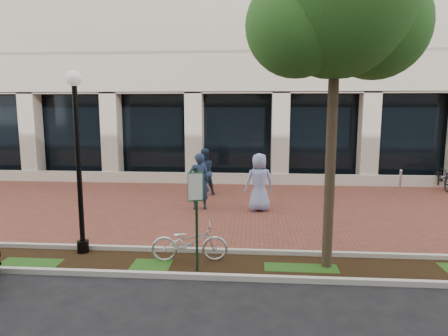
# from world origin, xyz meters

# --- Properties ---
(ground) EXTENTS (120.00, 120.00, 0.00)m
(ground) POSITION_xyz_m (0.00, 0.00, 0.00)
(ground) COLOR black
(ground) RESTS_ON ground
(brick_plaza) EXTENTS (40.00, 9.00, 0.01)m
(brick_plaza) POSITION_xyz_m (0.00, 0.00, 0.01)
(brick_plaza) COLOR brown
(brick_plaza) RESTS_ON ground
(planting_strip) EXTENTS (40.00, 1.50, 0.01)m
(planting_strip) POSITION_xyz_m (0.00, -5.25, 0.01)
(planting_strip) COLOR black
(planting_strip) RESTS_ON ground
(curb_plaza_side) EXTENTS (40.00, 0.12, 0.12)m
(curb_plaza_side) POSITION_xyz_m (0.00, -4.50, 0.06)
(curb_plaza_side) COLOR beige
(curb_plaza_side) RESTS_ON ground
(curb_street_side) EXTENTS (40.00, 0.12, 0.12)m
(curb_street_side) POSITION_xyz_m (0.00, -6.00, 0.06)
(curb_street_side) COLOR beige
(curb_street_side) RESTS_ON ground
(parking_sign) EXTENTS (0.34, 0.07, 2.27)m
(parking_sign) POSITION_xyz_m (-0.38, -5.61, 1.46)
(parking_sign) COLOR #14381D
(parking_sign) RESTS_ON ground
(lamppost) EXTENTS (0.36, 0.36, 4.34)m
(lamppost) POSITION_xyz_m (-3.31, -4.70, 2.45)
(lamppost) COLOR black
(lamppost) RESTS_ON ground
(street_tree) EXTENTS (3.85, 3.21, 7.28)m
(street_tree) POSITION_xyz_m (2.51, -5.10, 5.47)
(street_tree) COLOR #4C402B
(street_tree) RESTS_ON ground
(locked_bicycle) EXTENTS (1.81, 0.80, 0.92)m
(locked_bicycle) POSITION_xyz_m (-0.63, -5.03, 0.46)
(locked_bicycle) COLOR silver
(locked_bicycle) RESTS_ON ground
(pedestrian_left) EXTENTS (0.82, 0.65, 1.97)m
(pedestrian_left) POSITION_xyz_m (-1.07, -0.27, 0.99)
(pedestrian_left) COLOR #1F2F4F
(pedestrian_left) RESTS_ON ground
(pedestrian_mid) EXTENTS (1.15, 1.07, 1.90)m
(pedestrian_mid) POSITION_xyz_m (-1.20, 2.04, 0.95)
(pedestrian_mid) COLOR navy
(pedestrian_mid) RESTS_ON ground
(pedestrian_right) EXTENTS (1.09, 0.83, 1.99)m
(pedestrian_right) POSITION_xyz_m (1.00, -0.33, 1.00)
(pedestrian_right) COLOR #8C99D0
(pedestrian_right) RESTS_ON ground
(bollard) EXTENTS (0.12, 0.12, 0.87)m
(bollard) POSITION_xyz_m (7.18, 3.90, 0.44)
(bollard) COLOR silver
(bollard) RESTS_ON ground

